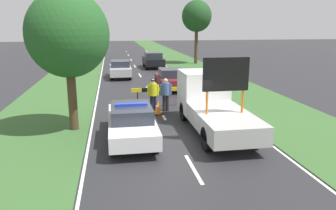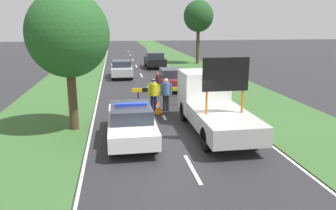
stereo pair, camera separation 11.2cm
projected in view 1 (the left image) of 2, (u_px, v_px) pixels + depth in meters
ground_plane at (177, 140)px, 13.24m from camera, size 160.00×160.00×0.00m
lane_markings at (143, 80)px, 27.43m from camera, size 7.12×64.51×0.01m
grass_verge_left at (75, 73)px, 31.38m from camera, size 4.83×120.00×0.03m
grass_verge_right at (197, 70)px, 33.35m from camera, size 4.83×120.00×0.03m
police_car at (131, 122)px, 13.15m from camera, size 1.81×4.94×1.55m
work_truck at (211, 103)px, 14.57m from camera, size 2.12×6.26×3.35m
road_barrier at (162, 91)px, 18.38m from camera, size 3.41×0.08×1.11m
police_officer at (153, 92)px, 17.37m from camera, size 0.63×0.40×1.75m
pedestrian_civilian at (166, 92)px, 17.48m from camera, size 0.64×0.41×1.78m
traffic_cone_near_police at (158, 107)px, 17.00m from camera, size 0.53×0.53×0.72m
traffic_cone_centre_front at (184, 97)px, 19.39m from camera, size 0.50×0.50×0.68m
queued_car_wagon_maroon at (171, 79)px, 23.36m from camera, size 1.86×4.04×1.50m
queued_car_sedan_silver at (120, 69)px, 28.51m from camera, size 1.78×4.20×1.50m
queued_car_sedan_black at (153, 60)px, 34.84m from camera, size 1.94×4.43×1.64m
roadside_tree_near_left at (83, 24)px, 41.42m from camera, size 3.74×3.74×6.51m
roadside_tree_near_right at (197, 16)px, 37.39m from camera, size 3.39×3.39×7.22m
roadside_tree_mid_left at (68, 35)px, 13.58m from camera, size 3.44×3.44×5.97m
roadside_tree_mid_right at (82, 19)px, 44.44m from camera, size 3.92×3.92×7.23m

